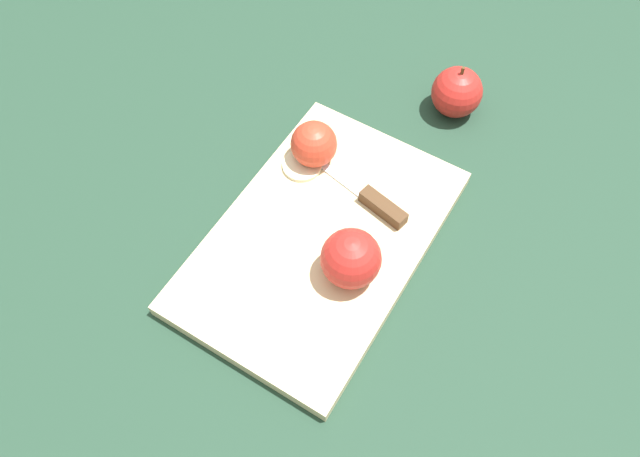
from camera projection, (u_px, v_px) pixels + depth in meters
name	position (u px, v px, depth m)	size (l,w,h in m)	color
ground_plane	(320.00, 244.00, 0.86)	(4.00, 4.00, 0.00)	#1E3828
cutting_board	(320.00, 240.00, 0.85)	(0.41, 0.26, 0.02)	#D1B789
apple_half_left	(351.00, 258.00, 0.78)	(0.08, 0.08, 0.08)	red
apple_half_right	(314.00, 144.00, 0.88)	(0.07, 0.07, 0.07)	red
knife	(378.00, 204.00, 0.86)	(0.05, 0.17, 0.02)	silver
apple_slice	(302.00, 165.00, 0.90)	(0.06, 0.06, 0.01)	beige
apple_whole	(457.00, 92.00, 0.96)	(0.08, 0.08, 0.09)	red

